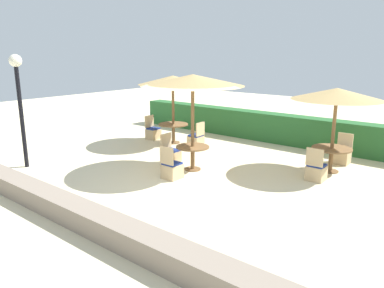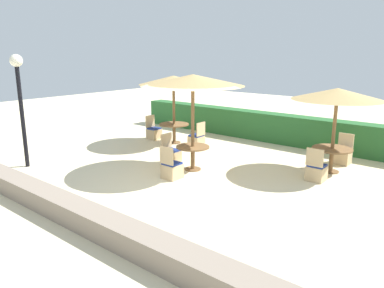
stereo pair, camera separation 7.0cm
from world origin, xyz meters
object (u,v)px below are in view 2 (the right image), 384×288
patio_chair_back_right_south (316,171)px  round_table_back_left (174,128)px  parasol_back_right (337,94)px  round_table_center (193,152)px  parasol_back_left (174,80)px  patio_chair_center_south (172,169)px  patio_chair_back_left_east (197,140)px  lamp_post (19,88)px  patio_chair_back_right_north (343,156)px  round_table_back_right (332,153)px  patio_chair_back_left_west (154,132)px  patio_chair_center_west (171,155)px  parasol_center (193,80)px

patio_chair_back_right_south → round_table_back_left: patio_chair_back_right_south is taller
parasol_back_right → round_table_center: bearing=-143.6°
parasol_back_left → round_table_center: bearing=-38.5°
parasol_back_right → round_table_back_left: bearing=-177.4°
patio_chair_center_south → patio_chair_back_left_east: (-1.65, 3.14, 0.00)m
lamp_post → patio_chair_center_south: size_ratio=3.57×
patio_chair_center_south → patio_chair_back_right_north: same height
round_table_back_right → patio_chair_back_right_south: 1.05m
patio_chair_center_south → patio_chair_back_left_west: 4.85m
patio_chair_center_south → round_table_back_right: size_ratio=0.83×
patio_chair_back_right_south → patio_chair_back_left_east: same height
lamp_post → parasol_back_right: (7.28, 5.32, -0.11)m
patio_chair_center_west → round_table_back_left: patio_chair_center_west is taller
round_table_center → patio_chair_center_south: 1.02m
lamp_post → patio_chair_back_right_south: bearing=30.8°
round_table_center → patio_chair_back_right_south: (3.18, 1.37, -0.28)m
parasol_center → round_table_back_left: 3.93m
lamp_post → parasol_center: bearing=36.0°
parasol_center → round_table_back_left: parasol_center is taller
patio_chair_back_right_north → round_table_back_left: bearing=12.5°
round_table_center → round_table_back_left: (-2.65, 2.10, 0.05)m
patio_chair_back_right_north → patio_chair_back_right_south: (-0.02, -2.04, 0.00)m
round_table_back_right → patio_chair_back_left_west: bearing=-177.6°
patio_chair_back_right_north → patio_chair_back_left_east: 4.96m
patio_chair_back_left_west → parasol_back_left: bearing=91.3°
round_table_back_right → round_table_back_left: bearing=-177.4°
parasol_center → round_table_back_right: (3.21, 2.37, -2.04)m
patio_chair_center_west → patio_chair_back_right_south: 4.29m
round_table_center → patio_chair_center_west: (-0.90, 0.04, -0.28)m
round_table_center → patio_chair_back_right_south: patio_chair_back_right_south is taller
patio_chair_back_right_north → patio_chair_back_right_south: bearing=89.3°
lamp_post → parasol_back_right: size_ratio=1.33×
lamp_post → patio_chair_center_west: 4.83m
round_table_center → patio_chair_center_west: 0.95m
patio_chair_center_south → round_table_back_left: 4.11m
parasol_center → parasol_back_right: size_ratio=1.17×
lamp_post → round_table_back_right: (7.28, 5.32, -1.78)m
patio_chair_back_right_south → round_table_back_left: (-5.82, 0.74, 0.33)m
patio_chair_center_west → patio_chair_back_left_east: same height
patio_chair_back_left_west → patio_chair_center_south: bearing=51.0°
patio_chair_back_left_east → parasol_back_right: bearing=-87.5°
round_table_center → patio_chair_back_left_east: 2.70m
patio_chair_back_right_south → patio_chair_back_left_east: size_ratio=1.00×
patio_chair_center_west → patio_chair_back_left_east: bearing=-162.0°
round_table_back_left → patio_chair_back_right_south: bearing=-7.2°
lamp_post → round_table_back_left: bearing=74.3°
patio_chair_center_south → patio_chair_back_right_south: (3.12, 2.34, 0.00)m
parasol_center → patio_chair_back_right_north: size_ratio=3.14×
patio_chair_back_left_west → patio_chair_back_right_south: bearing=84.1°
parasol_back_left → patio_chair_back_left_east: bearing=3.2°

